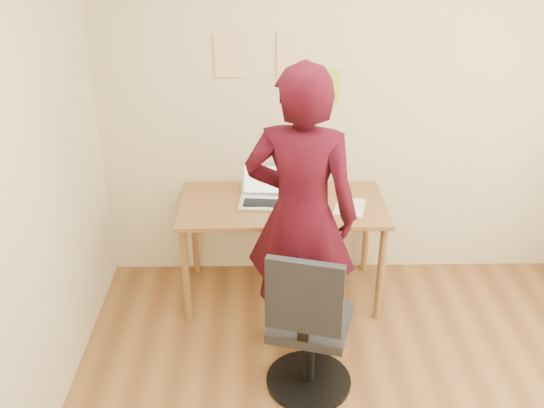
{
  "coord_description": "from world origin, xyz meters",
  "views": [
    {
      "loc": [
        -0.6,
        -2.31,
        2.59
      ],
      "look_at": [
        -0.54,
        0.95,
        0.95
      ],
      "focal_mm": 40.0,
      "sensor_mm": 36.0,
      "label": 1
    }
  ],
  "objects_px": {
    "laptop": "(264,194)",
    "office_chair": "(308,333)",
    "person": "(301,216)",
    "phone": "(304,216)",
    "desk": "(282,214)"
  },
  "relations": [
    {
      "from": "desk",
      "to": "person",
      "type": "xyz_separation_m",
      "value": [
        0.09,
        -0.55,
        0.27
      ]
    },
    {
      "from": "desk",
      "to": "person",
      "type": "height_order",
      "value": "person"
    },
    {
      "from": "desk",
      "to": "person",
      "type": "bearing_deg",
      "value": -80.61
    },
    {
      "from": "phone",
      "to": "person",
      "type": "relative_size",
      "value": 0.07
    },
    {
      "from": "laptop",
      "to": "phone",
      "type": "relative_size",
      "value": 2.71
    },
    {
      "from": "office_chair",
      "to": "person",
      "type": "distance_m",
      "value": 0.68
    },
    {
      "from": "person",
      "to": "desk",
      "type": "bearing_deg",
      "value": -68.02
    },
    {
      "from": "person",
      "to": "laptop",
      "type": "bearing_deg",
      "value": -56.76
    },
    {
      "from": "person",
      "to": "phone",
      "type": "bearing_deg",
      "value": -84.43
    },
    {
      "from": "desk",
      "to": "office_chair",
      "type": "relative_size",
      "value": 1.43
    },
    {
      "from": "laptop",
      "to": "office_chair",
      "type": "relative_size",
      "value": 0.36
    },
    {
      "from": "office_chair",
      "to": "person",
      "type": "height_order",
      "value": "person"
    },
    {
      "from": "desk",
      "to": "phone",
      "type": "bearing_deg",
      "value": -56.31
    },
    {
      "from": "phone",
      "to": "laptop",
      "type": "bearing_deg",
      "value": 123.35
    },
    {
      "from": "office_chair",
      "to": "person",
      "type": "relative_size",
      "value": 0.53
    }
  ]
}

